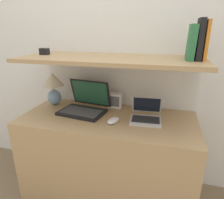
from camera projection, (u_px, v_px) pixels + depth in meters
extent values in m
cube|color=white|center=(119.00, 52.00, 1.73)|extent=(6.00, 0.05, 2.40)
cube|color=tan|center=(108.00, 158.00, 1.67)|extent=(1.35, 0.60, 0.74)
cube|color=white|center=(117.00, 119.00, 1.90)|extent=(1.35, 0.04, 1.17)
cube|color=tan|center=(110.00, 59.00, 1.47)|extent=(1.35, 0.54, 0.03)
ellipsoid|color=#7593B2|center=(55.00, 97.00, 1.80)|extent=(0.12, 0.12, 0.14)
cylinder|color=tan|center=(54.00, 88.00, 1.77)|extent=(0.02, 0.02, 0.04)
cone|color=beige|center=(53.00, 79.00, 1.74)|extent=(0.18, 0.18, 0.12)
cube|color=black|center=(82.00, 112.00, 1.62)|extent=(0.39, 0.28, 0.02)
cube|color=#47474C|center=(81.00, 111.00, 1.61)|extent=(0.33, 0.21, 0.00)
cube|color=black|center=(90.00, 93.00, 1.71)|extent=(0.36, 0.11, 0.23)
cube|color=#235138|center=(90.00, 93.00, 1.70)|extent=(0.33, 0.10, 0.20)
cube|color=silver|center=(146.00, 120.00, 1.47)|extent=(0.24, 0.19, 0.02)
cube|color=#232326|center=(146.00, 119.00, 1.46)|extent=(0.21, 0.13, 0.00)
cube|color=silver|center=(147.00, 105.00, 1.55)|extent=(0.23, 0.08, 0.14)
cube|color=black|center=(147.00, 105.00, 1.55)|extent=(0.21, 0.07, 0.13)
ellipsoid|color=white|center=(113.00, 121.00, 1.45)|extent=(0.10, 0.13, 0.04)
cube|color=white|center=(115.00, 100.00, 1.73)|extent=(0.12, 0.07, 0.13)
cube|color=#59595B|center=(114.00, 101.00, 1.70)|extent=(0.10, 0.00, 0.09)
cube|color=orange|center=(206.00, 40.00, 1.27)|extent=(0.02, 0.14, 0.25)
cube|color=black|center=(200.00, 40.00, 1.27)|extent=(0.03, 0.16, 0.26)
cube|color=#2D7042|center=(192.00, 42.00, 1.29)|extent=(0.05, 0.17, 0.23)
cube|color=black|center=(44.00, 51.00, 1.59)|extent=(0.06, 0.05, 0.05)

